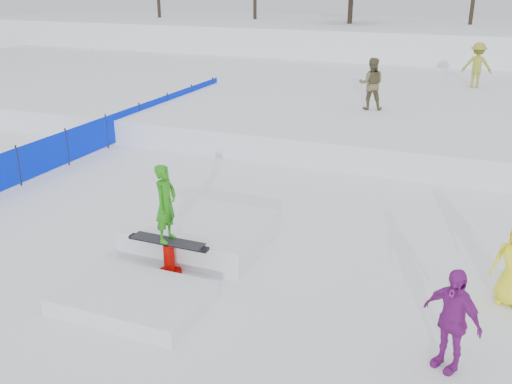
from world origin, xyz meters
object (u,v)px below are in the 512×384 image
at_px(walker_ygreen, 477,65).
at_px(walker_olive, 371,84).
at_px(spectator_purple, 451,319).
at_px(safety_fence, 107,131).
at_px(jib_rail_feature, 184,246).

bearing_deg(walker_ygreen, walker_olive, 61.42).
distance_m(walker_olive, spectator_purple, 13.14).
bearing_deg(spectator_purple, walker_ygreen, 122.32).
xyz_separation_m(walker_ygreen, spectator_purple, (0.50, -18.40, -0.95)).
bearing_deg(walker_olive, safety_fence, 24.72).
xyz_separation_m(safety_fence, walker_ygreen, (10.50, 11.07, 1.17)).
bearing_deg(jib_rail_feature, walker_ygreen, 75.27).
height_order(safety_fence, spectator_purple, spectator_purple).
distance_m(spectator_purple, jib_rail_feature, 5.19).
bearing_deg(safety_fence, jib_rail_feature, -44.28).
relative_size(spectator_purple, jib_rail_feature, 0.35).
height_order(walker_olive, walker_ygreen, walker_ygreen).
relative_size(safety_fence, walker_ygreen, 8.73).
bearing_deg(walker_olive, jib_rail_feature, 72.61).
xyz_separation_m(walker_olive, spectator_purple, (3.71, -12.57, -0.92)).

